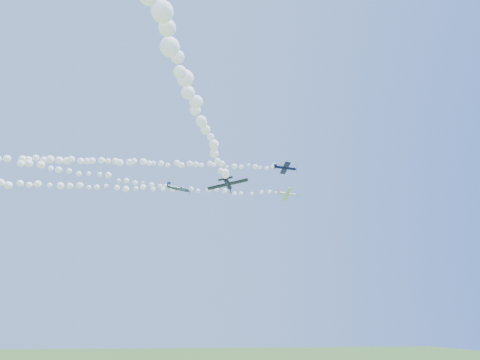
{
  "coord_description": "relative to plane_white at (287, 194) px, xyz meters",
  "views": [
    {
      "loc": [
        -9.12,
        -103.3,
        12.27
      ],
      "look_at": [
        2.85,
        -5.23,
        47.73
      ],
      "focal_mm": 30.0,
      "sensor_mm": 36.0,
      "label": 1
    }
  ],
  "objects": [
    {
      "name": "smoke_trail_black",
      "position": [
        -30.12,
        -75.07,
        -9.79
      ],
      "size": [
        19.56,
        76.67,
        3.25
      ],
      "primitive_type": null,
      "color": "white"
    },
    {
      "name": "plane_grey",
      "position": [
        -31.91,
        -7.23,
        -2.05
      ],
      "size": [
        6.98,
        7.31,
        2.58
      ],
      "rotation": [
        0.26,
        0.06,
        0.42
      ],
      "color": "#3D4959"
    },
    {
      "name": "smoke_trail_grey",
      "position": [
        -64.25,
        -21.63,
        -2.44
      ],
      "size": [
        60.99,
        28.62,
        3.23
      ],
      "primitive_type": null,
      "color": "white"
    },
    {
      "name": "plane_white",
      "position": [
        0.0,
        0.0,
        0.0
      ],
      "size": [
        6.52,
        6.54,
        2.56
      ],
      "rotation": [
        -0.3,
        0.09,
        0.02
      ],
      "color": "white"
    },
    {
      "name": "plane_navy",
      "position": [
        -2.39,
        -8.58,
        4.97
      ],
      "size": [
        7.33,
        7.66,
        2.87
      ],
      "rotation": [
        -0.07,
        0.09,
        -0.02
      ],
      "color": "#0D123B"
    },
    {
      "name": "smoke_trail_navy",
      "position": [
        -39.64,
        -7.95,
        4.79
      ],
      "size": [
        70.13,
        3.82,
        2.88
      ],
      "primitive_type": null,
      "color": "white"
    },
    {
      "name": "smoke_trail_white",
      "position": [
        -43.09,
        -0.96,
        -0.29
      ],
      "size": [
        82.3,
        4.17,
        2.8
      ],
      "primitive_type": null,
      "color": "white"
    },
    {
      "name": "plane_black",
      "position": [
        -20.97,
        -34.4,
        -9.52
      ],
      "size": [
        8.51,
        8.15,
        2.4
      ],
      "rotation": [
        -0.2,
        -0.06,
        1.35
      ],
      "color": "black"
    }
  ]
}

